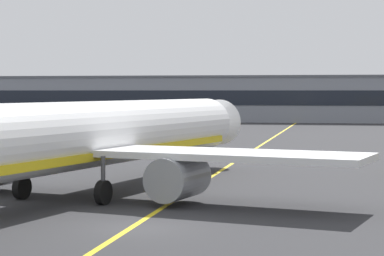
# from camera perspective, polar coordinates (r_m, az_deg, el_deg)

# --- Properties ---
(ground_plane) EXTENTS (400.00, 400.00, 0.00)m
(ground_plane) POSITION_cam_1_polar(r_m,az_deg,el_deg) (34.37, -3.91, -7.31)
(ground_plane) COLOR #2D2D30
(taxiway_centreline) EXTENTS (2.42, 179.99, 0.01)m
(taxiway_centreline) POSITION_cam_1_polar(r_m,az_deg,el_deg) (63.62, 2.86, -2.67)
(taxiway_centreline) COLOR yellow
(taxiway_centreline) RESTS_ON ground
(airliner_foreground) EXTENTS (32.23, 40.99, 11.65)m
(airliner_foreground) POSITION_cam_1_polar(r_m,az_deg,el_deg) (44.00, -8.21, -0.71)
(airliner_foreground) COLOR white
(airliner_foreground) RESTS_ON ground
(safety_cone_by_nose_gear) EXTENTS (0.44, 0.44, 0.55)m
(safety_cone_by_nose_gear) POSITION_cam_1_polar(r_m,az_deg,el_deg) (60.31, -1.53, -2.72)
(safety_cone_by_nose_gear) COLOR orange
(safety_cone_by_nose_gear) RESTS_ON ground
(terminal_building) EXTENTS (129.12, 12.40, 8.96)m
(terminal_building) POSITION_cam_1_polar(r_m,az_deg,el_deg) (152.65, 7.20, 2.15)
(terminal_building) COLOR gray
(terminal_building) RESTS_ON ground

